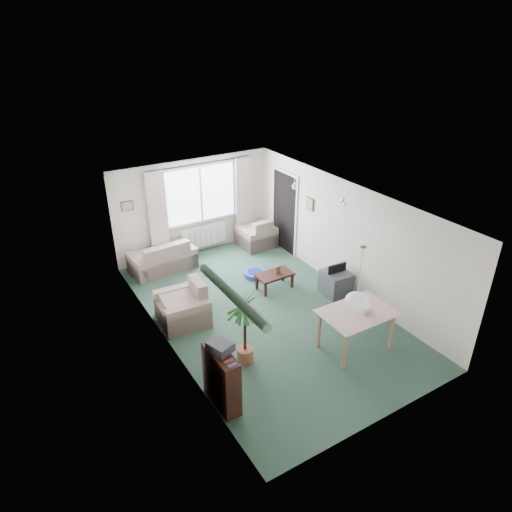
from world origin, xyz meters
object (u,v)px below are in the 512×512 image
houseplant (245,328)px  pet_bed (255,274)px  coffee_table (275,281)px  sofa (162,256)px  armchair_left (182,303)px  tv_cube (336,283)px  bookshelf (221,379)px  armchair_corner (256,232)px  dining_table (355,330)px

houseplant → pet_bed: size_ratio=2.67×
houseplant → coffee_table: bearing=45.0°
sofa → coffee_table: size_ratio=1.85×
armchair_left → tv_cube: bearing=81.0°
sofa → armchair_left: 2.22m
armchair_left → coffee_table: bearing=97.1°
bookshelf → houseplant: (0.78, 0.65, 0.23)m
tv_cube → pet_bed: size_ratio=1.09×
houseplant → sofa: bearing=90.2°
armchair_corner → bookshelf: size_ratio=0.91×
armchair_corner → pet_bed: 1.63m
armchair_left → coffee_table: size_ratio=1.16×
bookshelf → pet_bed: (2.46, 3.11, -0.42)m
bookshelf → armchair_corner: bearing=52.5°
sofa → bookshelf: bearing=76.1°
sofa → pet_bed: sofa is taller
houseplant → pet_bed: 3.04m
coffee_table → tv_cube: (0.99, -0.86, 0.08)m
tv_cube → armchair_corner: bearing=98.2°
armchair_corner → coffee_table: (-0.77, -2.04, -0.21)m
coffee_table → sofa: bearing=130.7°
dining_table → tv_cube: size_ratio=2.05×
sofa → bookshelf: bookshelf is taller
sofa → armchair_left: (-0.43, -2.18, 0.05)m
bookshelf → tv_cube: bearing=22.8°
bookshelf → dining_table: 2.65m
houseplant → tv_cube: size_ratio=2.46×
dining_table → pet_bed: bearing=93.4°
tv_cube → pet_bed: bearing=128.5°
armchair_left → houseplant: size_ratio=0.66×
coffee_table → houseplant: (-1.76, -1.76, 0.52)m
sofa → tv_cube: 4.04m
armchair_corner → houseplant: (-2.53, -3.81, 0.32)m
armchair_left → dining_table: 3.28m
pet_bed → bookshelf: bearing=-128.3°
houseplant → dining_table: houseplant is taller
coffee_table → bookshelf: bookshelf is taller
coffee_table → bookshelf: 3.52m
coffee_table → pet_bed: bearing=97.0°
houseplant → armchair_corner: bearing=56.4°
dining_table → tv_cube: 1.82m
sofa → tv_cube: sofa is taller
coffee_table → bookshelf: (-2.55, -2.42, 0.30)m
sofa → armchair_corner: (2.55, -0.02, 0.02)m
houseplant → dining_table: (1.86, -0.68, -0.34)m
armchair_left → tv_cube: size_ratio=1.62×
houseplant → tv_cube: houseplant is taller
dining_table → sofa: bearing=112.6°
coffee_table → dining_table: bearing=-87.7°
armchair_left → bookshelf: 2.33m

